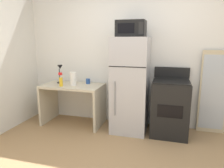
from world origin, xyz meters
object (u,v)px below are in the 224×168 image
object	(u,v)px
coffee_mug	(88,81)
oven_range	(170,107)
paper_towel_roll	(73,79)
leaning_mirror	(213,93)
spray_bottle	(61,81)
desk	(73,97)
desk_lamp	(60,71)
microwave	(131,29)
refrigerator	(130,85)

from	to	relation	value
coffee_mug	oven_range	world-z (taller)	oven_range
paper_towel_roll	leaning_mirror	size ratio (longest dim) A/B	0.17
spray_bottle	coffee_mug	size ratio (longest dim) A/B	2.62
desk	desk_lamp	bearing A→B (deg)	165.96
coffee_mug	desk	bearing A→B (deg)	-143.48
desk_lamp	oven_range	distance (m)	2.11
microwave	leaning_mirror	distance (m)	1.73
microwave	paper_towel_roll	bearing A→B (deg)	-179.45
desk_lamp	refrigerator	size ratio (longest dim) A/B	0.22
oven_range	refrigerator	bearing A→B (deg)	-178.66
paper_towel_roll	oven_range	size ratio (longest dim) A/B	0.22
desk_lamp	paper_towel_roll	size ratio (longest dim) A/B	1.47
refrigerator	spray_bottle	bearing A→B (deg)	-172.01
microwave	desk_lamp	bearing A→B (deg)	176.23
desk_lamp	coffee_mug	bearing A→B (deg)	11.07
paper_towel_roll	microwave	xyz separation A→B (m)	(1.05, 0.01, 0.87)
desk	oven_range	world-z (taller)	oven_range
spray_bottle	microwave	distance (m)	1.52
spray_bottle	paper_towel_roll	bearing A→B (deg)	39.46
coffee_mug	microwave	world-z (taller)	microwave
paper_towel_roll	microwave	size ratio (longest dim) A/B	0.52
desk	oven_range	distance (m)	1.75
spray_bottle	microwave	world-z (taller)	microwave
desk	coffee_mug	bearing A→B (deg)	36.52
paper_towel_roll	desk	bearing A→B (deg)	135.24
refrigerator	leaning_mirror	xyz separation A→B (m)	(1.35, 0.27, -0.10)
refrigerator	oven_range	xyz separation A→B (m)	(0.67, 0.02, -0.34)
paper_towel_roll	spray_bottle	distance (m)	0.22
spray_bottle	refrigerator	distance (m)	1.24
desk	paper_towel_roll	bearing A→B (deg)	-44.76
coffee_mug	leaning_mirror	bearing A→B (deg)	2.58
spray_bottle	refrigerator	xyz separation A→B (m)	(1.22, 0.17, -0.05)
paper_towel_roll	spray_bottle	size ratio (longest dim) A/B	0.96
coffee_mug	microwave	size ratio (longest dim) A/B	0.21
oven_range	leaning_mirror	xyz separation A→B (m)	(0.68, 0.26, 0.23)
desk	desk_lamp	distance (m)	0.56
leaning_mirror	paper_towel_roll	bearing A→B (deg)	-172.85
paper_towel_roll	coffee_mug	size ratio (longest dim) A/B	2.53
paper_towel_roll	oven_range	distance (m)	1.77
coffee_mug	desk_lamp	bearing A→B (deg)	-168.93
microwave	oven_range	distance (m)	1.44
oven_range	leaning_mirror	bearing A→B (deg)	20.45
paper_towel_roll	oven_range	xyz separation A→B (m)	(1.72, 0.05, -0.40)
paper_towel_roll	refrigerator	distance (m)	1.06
refrigerator	oven_range	world-z (taller)	refrigerator
oven_range	spray_bottle	bearing A→B (deg)	-174.35
paper_towel_roll	microwave	world-z (taller)	microwave
desk_lamp	leaning_mirror	world-z (taller)	leaning_mirror
microwave	leaning_mirror	size ratio (longest dim) A/B	0.33
coffee_mug	oven_range	size ratio (longest dim) A/B	0.09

